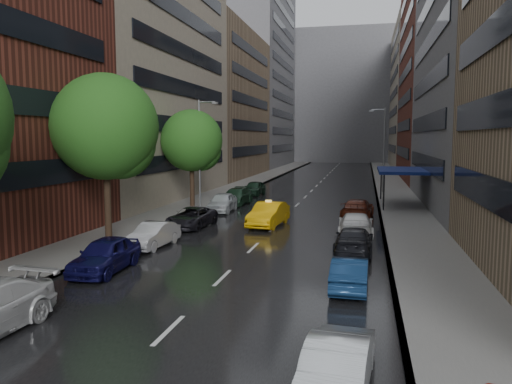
# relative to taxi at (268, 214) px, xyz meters

# --- Properties ---
(road) EXTENTS (14.00, 140.00, 0.01)m
(road) POSITION_rel_taxi_xyz_m (0.46, 27.21, -0.81)
(road) COLOR black
(road) RESTS_ON ground
(sidewalk_left) EXTENTS (4.00, 140.00, 0.15)m
(sidewalk_left) POSITION_rel_taxi_xyz_m (-8.54, 27.21, -0.74)
(sidewalk_left) COLOR gray
(sidewalk_left) RESTS_ON ground
(sidewalk_right) EXTENTS (4.00, 140.00, 0.15)m
(sidewalk_right) POSITION_rel_taxi_xyz_m (9.46, 27.21, -0.74)
(sidewalk_right) COLOR gray
(sidewalk_right) RESTS_ON ground
(buildings_left) EXTENTS (8.00, 108.00, 38.00)m
(buildings_left) POSITION_rel_taxi_xyz_m (-14.54, 36.00, 15.17)
(buildings_left) COLOR maroon
(buildings_left) RESTS_ON ground
(buildings_right) EXTENTS (8.05, 109.10, 36.00)m
(buildings_right) POSITION_rel_taxi_xyz_m (15.46, 33.91, 14.22)
(buildings_right) COLOR #937A5B
(buildings_right) RESTS_ON ground
(building_far) EXTENTS (40.00, 14.00, 32.00)m
(building_far) POSITION_rel_taxi_xyz_m (0.46, 95.21, 15.18)
(building_far) COLOR slate
(building_far) RESTS_ON ground
(tree_mid) EXTENTS (6.04, 6.04, 9.63)m
(tree_mid) POSITION_rel_taxi_xyz_m (-8.14, -6.86, 5.78)
(tree_mid) COLOR #382619
(tree_mid) RESTS_ON ground
(tree_far) EXTENTS (5.26, 5.26, 8.39)m
(tree_far) POSITION_rel_taxi_xyz_m (-8.14, 7.52, 4.92)
(tree_far) COLOR #382619
(tree_far) RESTS_ON ground
(taxi) EXTENTS (2.27, 5.11, 1.63)m
(taxi) POSITION_rel_taxi_xyz_m (0.00, 0.00, 0.00)
(taxi) COLOR #EFAE0C
(taxi) RESTS_ON ground
(parked_cars_left) EXTENTS (2.57, 43.25, 1.59)m
(parked_cars_left) POSITION_rel_taxi_xyz_m (-4.94, -2.38, -0.07)
(parked_cars_left) COLOR silver
(parked_cars_left) RESTS_ON ground
(parked_cars_right) EXTENTS (2.57, 30.32, 1.52)m
(parked_cars_right) POSITION_rel_taxi_xyz_m (5.86, -5.33, -0.10)
(parked_cars_right) COLOR #B1B7BB
(parked_cars_right) RESTS_ON ground
(street_lamp_left) EXTENTS (1.74, 0.22, 9.00)m
(street_lamp_left) POSITION_rel_taxi_xyz_m (-7.26, 7.21, 4.07)
(street_lamp_left) COLOR gray
(street_lamp_left) RESTS_ON sidewalk_left
(street_lamp_right) EXTENTS (1.74, 0.22, 9.00)m
(street_lamp_right) POSITION_rel_taxi_xyz_m (8.18, 22.21, 4.07)
(street_lamp_right) COLOR gray
(street_lamp_right) RESTS_ON sidewalk_right
(awning) EXTENTS (4.00, 8.00, 3.12)m
(awning) POSITION_rel_taxi_xyz_m (9.45, 12.21, 2.32)
(awning) COLOR navy
(awning) RESTS_ON sidewalk_right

